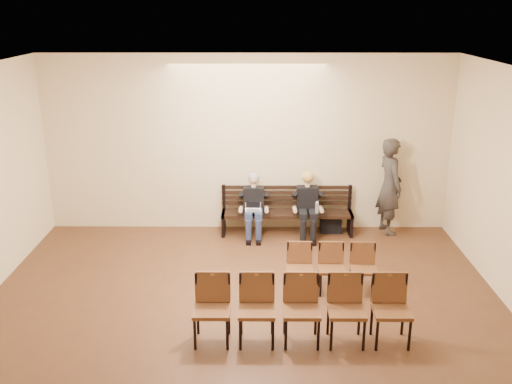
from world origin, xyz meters
TOP-DOWN VIEW (x-y plane):
  - ground at (0.00, 0.00)m, footprint 10.00×10.00m
  - room_walls at (0.00, 0.79)m, footprint 8.02×10.01m
  - bench at (0.78, 4.65)m, footprint 2.60×0.90m
  - seated_man at (0.13, 4.53)m, footprint 0.50×0.69m
  - seated_woman at (1.17, 4.53)m, footprint 0.51×0.71m
  - laptop at (0.11, 4.38)m, footprint 0.34×0.29m
  - water_bottle at (1.34, 4.28)m, footprint 0.08×0.08m
  - bag at (1.67, 4.75)m, footprint 0.42×0.29m
  - passerby at (2.80, 4.75)m, footprint 0.72×0.92m
  - chair_row_front at (1.38, 2.21)m, footprint 1.43×0.46m
  - chair_row_back at (0.80, 0.79)m, footprint 2.89×0.52m

SIDE VIEW (x-z plane):
  - ground at x=0.00m, z-range 0.00..0.00m
  - bag at x=1.67m, z-range 0.00..0.30m
  - bench at x=0.78m, z-range 0.00..0.45m
  - chair_row_front at x=1.38m, z-range 0.00..0.79m
  - chair_row_back at x=0.80m, z-range 0.00..0.94m
  - laptop at x=0.11m, z-range 0.45..0.67m
  - water_bottle at x=1.34m, z-range 0.45..0.68m
  - seated_woman at x=1.17m, z-range 0.00..1.19m
  - seated_man at x=0.13m, z-range 0.00..1.20m
  - passerby at x=2.80m, z-range 0.00..2.22m
  - room_walls at x=0.00m, z-range 0.78..4.29m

